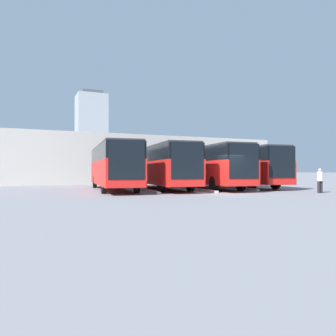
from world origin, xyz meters
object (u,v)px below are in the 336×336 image
(bus_3, at_px, (113,165))
(pedestrian, at_px, (320,180))
(bus_0, at_px, (240,166))
(bus_2, at_px, (161,166))
(bus_1, at_px, (206,166))

(bus_3, bearing_deg, pedestrian, 149.94)
(bus_0, distance_m, pedestrian, 8.69)
(bus_0, distance_m, bus_2, 7.72)
(bus_0, bearing_deg, bus_2, 7.49)
(bus_1, distance_m, pedestrian, 8.96)
(bus_2, xyz_separation_m, pedestrian, (-7.93, 8.46, -1.01))
(bus_0, height_order, bus_3, same)
(bus_2, distance_m, pedestrian, 11.64)
(bus_2, distance_m, bus_3, 3.86)
(bus_0, height_order, pedestrian, bus_0)
(bus_0, xyz_separation_m, pedestrian, (-0.22, 8.63, -1.01))
(bus_2, relative_size, pedestrian, 7.73)
(bus_1, bearing_deg, bus_2, -1.90)
(bus_1, bearing_deg, bus_3, 0.67)
(bus_0, bearing_deg, pedestrian, 97.69)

